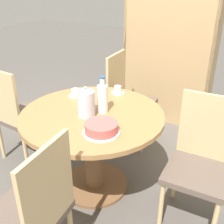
{
  "coord_description": "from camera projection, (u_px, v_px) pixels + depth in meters",
  "views": [
    {
      "loc": [
        1.09,
        -1.6,
        1.7
      ],
      "look_at": [
        0.0,
        0.31,
        0.59
      ],
      "focal_mm": 45.0,
      "sensor_mm": 36.0,
      "label": 1
    }
  ],
  "objects": [
    {
      "name": "chair_b",
      "position": [
        200.0,
        161.0,
        1.97
      ],
      "size": [
        0.44,
        0.44,
        0.96
      ],
      "rotation": [
        0.0,
        0.0,
        6.32
      ],
      "color": "tan",
      "rests_on": "ground_plane"
    },
    {
      "name": "cup_b",
      "position": [
        118.0,
        90.0,
        2.51
      ],
      "size": [
        0.12,
        0.12,
        0.07
      ],
      "color": "silver",
      "rests_on": "dining_table"
    },
    {
      "name": "bookshelf",
      "position": [
        167.0,
        55.0,
        3.29
      ],
      "size": [
        1.06,
        0.28,
        1.69
      ],
      "rotation": [
        0.0,
        0.0,
        3.14
      ],
      "color": "tan",
      "rests_on": "ground_plane"
    },
    {
      "name": "chair_d",
      "position": [
        18.0,
        113.0,
        2.62
      ],
      "size": [
        0.45,
        0.45,
        0.96
      ],
      "rotation": [
        0.0,
        0.0,
        9.35
      ],
      "color": "tan",
      "rests_on": "ground_plane"
    },
    {
      "name": "water_bottle",
      "position": [
        103.0,
        98.0,
        2.14
      ],
      "size": [
        0.08,
        0.08,
        0.29
      ],
      "color": "silver",
      "rests_on": "dining_table"
    },
    {
      "name": "ground_plane",
      "position": [
        95.0,
        185.0,
        2.49
      ],
      "size": [
        14.0,
        14.0,
        0.0
      ],
      "primitive_type": "plane",
      "color": "#56514C"
    },
    {
      "name": "cake_main",
      "position": [
        101.0,
        128.0,
        1.88
      ],
      "size": [
        0.26,
        0.26,
        0.08
      ],
      "color": "silver",
      "rests_on": "dining_table"
    },
    {
      "name": "coffee_pot",
      "position": [
        86.0,
        103.0,
        2.08
      ],
      "size": [
        0.13,
        0.13,
        0.24
      ],
      "color": "silver",
      "rests_on": "dining_table"
    },
    {
      "name": "chair_a",
      "position": [
        33.0,
        211.0,
        1.55
      ],
      "size": [
        0.46,
        0.46,
        0.96
      ],
      "rotation": [
        0.0,
        0.0,
        4.8
      ],
      "color": "tan",
      "rests_on": "ground_plane"
    },
    {
      "name": "chair_c",
      "position": [
        127.0,
        97.0,
        2.95
      ],
      "size": [
        0.44,
        0.44,
        0.96
      ],
      "rotation": [
        0.0,
        0.0,
        7.91
      ],
      "color": "tan",
      "rests_on": "ground_plane"
    },
    {
      "name": "cup_a",
      "position": [
        75.0,
        93.0,
        2.45
      ],
      "size": [
        0.12,
        0.12,
        0.07
      ],
      "color": "silver",
      "rests_on": "dining_table"
    },
    {
      "name": "dining_table",
      "position": [
        93.0,
        134.0,
        2.25
      ],
      "size": [
        1.12,
        1.12,
        0.72
      ],
      "color": "brown",
      "rests_on": "ground_plane"
    }
  ]
}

